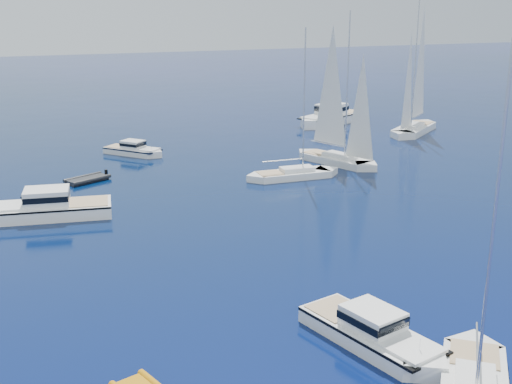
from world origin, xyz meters
TOP-DOWN VIEW (x-y plane):
  - ground at (0.00, 0.00)m, footprint 400.00×400.00m
  - motor_cruiser_near at (-3.89, 2.09)m, footprint 5.01×9.74m
  - motor_cruiser_centre at (-17.13, 29.33)m, footprint 11.80×5.33m
  - motor_cruiser_distant at (23.82, 57.66)m, footprint 13.75×10.04m
  - motor_cruiser_horizon at (-5.83, 48.71)m, footprint 6.88×7.47m
  - sailboat_centre at (6.28, 32.84)m, footprint 10.14×3.02m
  - sailboat_sails_r at (13.07, 36.52)m, footprint 6.72×11.34m
  - sailboat_sails_far at (30.77, 47.65)m, footprint 12.14×10.29m
  - tender_grey_near at (-2.01, -1.45)m, footprint 3.58×2.84m
  - tender_grey_far at (-12.42, 39.10)m, footprint 4.94×4.00m

SIDE VIEW (x-z plane):
  - ground at x=0.00m, z-range 0.00..0.00m
  - motor_cruiser_near at x=-3.89m, z-range -1.22..1.22m
  - motor_cruiser_centre at x=-17.13m, z-range -1.49..1.49m
  - motor_cruiser_distant at x=23.82m, z-range -1.76..1.76m
  - motor_cruiser_horizon at x=-5.83m, z-range -1.02..1.02m
  - sailboat_centre at x=6.28m, z-range -7.38..7.38m
  - sailboat_sails_r at x=13.07m, z-range -8.12..8.12m
  - sailboat_sails_far at x=30.77m, z-range -9.34..9.34m
  - tender_grey_near at x=-2.01m, z-range -0.47..0.47m
  - tender_grey_far at x=-12.42m, z-range -0.47..0.47m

